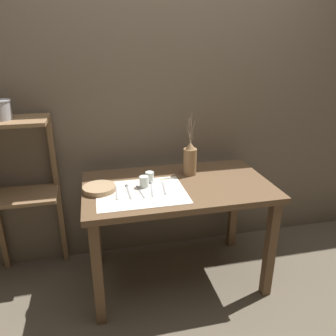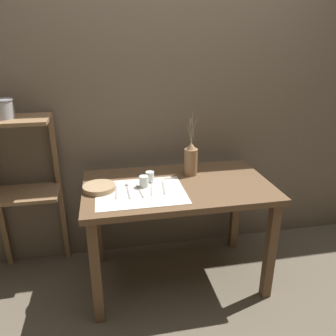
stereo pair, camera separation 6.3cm
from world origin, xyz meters
name	(u,v)px [view 1 (the left image)]	position (x,y,z in m)	size (l,w,h in m)	color
ground_plane	(176,276)	(0.00, 0.00, 0.00)	(12.00, 12.00, 0.00)	brown
stone_wall_back	(162,106)	(0.00, 0.47, 1.20)	(7.00, 0.06, 2.40)	brown
wooden_table	(177,198)	(0.00, 0.00, 0.66)	(1.25, 0.73, 0.76)	brown
wooden_shelf_unit	(19,172)	(-1.04, 0.31, 0.82)	(0.48, 0.31, 1.19)	brown
linen_cloth	(141,193)	(-0.26, -0.08, 0.76)	(0.56, 0.43, 0.00)	beige
pitcher_with_flowers	(190,159)	(0.13, 0.15, 0.87)	(0.09, 0.09, 0.45)	olive
wooden_bowl	(99,189)	(-0.51, 0.00, 0.78)	(0.21, 0.21, 0.04)	#9E7F5B
glass_tumbler_near	(144,182)	(-0.23, -0.01, 0.80)	(0.06, 0.06, 0.07)	silver
glass_tumbler_far	(150,177)	(-0.18, 0.07, 0.80)	(0.06, 0.06, 0.07)	silver
knife_center	(117,193)	(-0.41, -0.06, 0.77)	(0.03, 0.20, 0.00)	#939399
spoon_inner	(128,188)	(-0.33, -0.01, 0.77)	(0.02, 0.21, 0.02)	#939399
fork_inner	(140,191)	(-0.26, -0.07, 0.77)	(0.03, 0.20, 0.00)	#939399
spoon_outer	(151,185)	(-0.18, 0.00, 0.77)	(0.04, 0.21, 0.02)	#939399
fork_outer	(164,188)	(-0.10, -0.05, 0.77)	(0.04, 0.20, 0.00)	#939399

